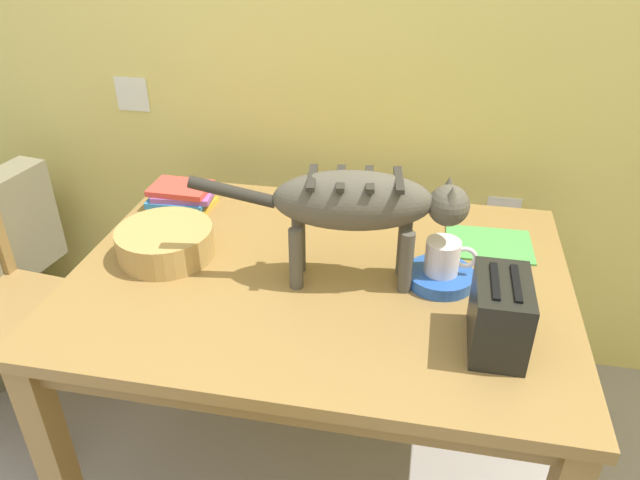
% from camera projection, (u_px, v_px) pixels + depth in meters
% --- Properties ---
extents(wall_rear, '(4.65, 0.11, 2.50)m').
position_uv_depth(wall_rear, '(372.00, 28.00, 1.98)').
color(wall_rear, '#EDDA6F').
rests_on(wall_rear, ground_plane).
extents(dining_table, '(1.32, 0.97, 0.75)m').
position_uv_depth(dining_table, '(320.00, 298.00, 1.68)').
color(dining_table, olive).
rests_on(dining_table, ground_plane).
extents(cat, '(0.69, 0.20, 0.31)m').
position_uv_depth(cat, '(360.00, 205.00, 1.49)').
color(cat, '#524D3E').
rests_on(cat, dining_table).
extents(saucer_bowl, '(0.18, 0.18, 0.03)m').
position_uv_depth(saucer_bowl, '(440.00, 277.00, 1.58)').
color(saucer_bowl, '#2858B5').
rests_on(saucer_bowl, dining_table).
extents(coffee_mug, '(0.13, 0.09, 0.09)m').
position_uv_depth(coffee_mug, '(444.00, 257.00, 1.55)').
color(coffee_mug, white).
rests_on(coffee_mug, saucer_bowl).
extents(magazine, '(0.25, 0.19, 0.01)m').
position_uv_depth(magazine, '(489.00, 244.00, 1.75)').
color(magazine, '#4EA54C').
rests_on(magazine, dining_table).
extents(book_stack, '(0.21, 0.15, 0.07)m').
position_uv_depth(book_stack, '(182.00, 196.00, 1.95)').
color(book_stack, yellow).
rests_on(book_stack, dining_table).
extents(wicker_basket, '(0.27, 0.27, 0.09)m').
position_uv_depth(wicker_basket, '(165.00, 242.00, 1.68)').
color(wicker_basket, tan).
rests_on(wicker_basket, dining_table).
extents(toaster, '(0.12, 0.20, 0.18)m').
position_uv_depth(toaster, '(499.00, 315.00, 1.34)').
color(toaster, black).
rests_on(toaster, dining_table).
extents(wooden_chair_far, '(0.46, 0.46, 0.95)m').
position_uv_depth(wooden_chair_far, '(5.00, 310.00, 1.96)').
color(wooden_chair_far, olive).
rests_on(wooden_chair_far, ground_plane).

